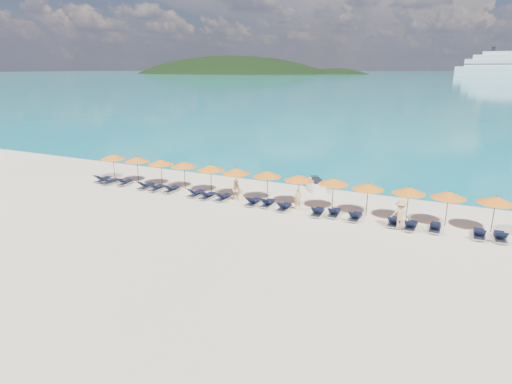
% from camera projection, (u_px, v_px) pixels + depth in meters
% --- Properties ---
extents(ground, '(1400.00, 1400.00, 0.00)m').
position_uv_depth(ground, '(235.00, 222.00, 26.94)').
color(ground, beige).
extents(sea, '(1600.00, 1300.00, 0.01)m').
position_uv_depth(sea, '(458.00, 74.00, 598.14)').
color(sea, '#1FA9B2').
rests_on(sea, ground).
extents(headland_main, '(374.00, 242.00, 126.50)m').
position_uv_depth(headland_main, '(230.00, 100.00, 629.31)').
color(headland_main, black).
rests_on(headland_main, ground).
extents(headland_small, '(162.00, 126.00, 85.50)m').
position_uv_depth(headland_small, '(333.00, 101.00, 583.61)').
color(headland_small, black).
rests_on(headland_small, ground).
extents(jetski, '(2.30, 2.82, 0.96)m').
position_uv_depth(jetski, '(316.00, 185.00, 34.05)').
color(jetski, white).
rests_on(jetski, ground).
extents(beachgoer_a, '(0.59, 0.42, 1.51)m').
position_uv_depth(beachgoer_a, '(298.00, 199.00, 29.11)').
color(beachgoer_a, tan).
rests_on(beachgoer_a, ground).
extents(beachgoer_b, '(0.83, 0.56, 1.58)m').
position_uv_depth(beachgoer_b, '(236.00, 190.00, 31.11)').
color(beachgoer_b, tan).
rests_on(beachgoer_b, ground).
extents(beachgoer_c, '(1.27, 0.74, 1.85)m').
position_uv_depth(beachgoer_c, '(400.00, 215.00, 25.53)').
color(beachgoer_c, tan).
rests_on(beachgoer_c, ground).
extents(umbrella_0, '(2.10, 2.10, 2.28)m').
position_uv_depth(umbrella_0, '(113.00, 157.00, 36.57)').
color(umbrella_0, black).
rests_on(umbrella_0, ground).
extents(umbrella_1, '(2.10, 2.10, 2.28)m').
position_uv_depth(umbrella_1, '(137.00, 159.00, 35.61)').
color(umbrella_1, black).
rests_on(umbrella_1, ground).
extents(umbrella_2, '(2.10, 2.10, 2.28)m').
position_uv_depth(umbrella_2, '(161.00, 162.00, 34.55)').
color(umbrella_2, black).
rests_on(umbrella_2, ground).
extents(umbrella_3, '(2.10, 2.10, 2.28)m').
position_uv_depth(umbrella_3, '(184.00, 164.00, 33.76)').
color(umbrella_3, black).
rests_on(umbrella_3, ground).
extents(umbrella_4, '(2.10, 2.10, 2.28)m').
position_uv_depth(umbrella_4, '(211.00, 168.00, 32.62)').
color(umbrella_4, black).
rests_on(umbrella_4, ground).
extents(umbrella_5, '(2.10, 2.10, 2.28)m').
position_uv_depth(umbrella_5, '(236.00, 171.00, 31.59)').
color(umbrella_5, black).
rests_on(umbrella_5, ground).
extents(umbrella_6, '(2.10, 2.10, 2.28)m').
position_uv_depth(umbrella_6, '(267.00, 174.00, 30.75)').
color(umbrella_6, black).
rests_on(umbrella_6, ground).
extents(umbrella_7, '(2.10, 2.10, 2.28)m').
position_uv_depth(umbrella_7, '(299.00, 178.00, 29.68)').
color(umbrella_7, black).
rests_on(umbrella_7, ground).
extents(umbrella_8, '(2.10, 2.10, 2.28)m').
position_uv_depth(umbrella_8, '(333.00, 181.00, 28.73)').
color(umbrella_8, black).
rests_on(umbrella_8, ground).
extents(umbrella_9, '(2.10, 2.10, 2.28)m').
position_uv_depth(umbrella_9, '(368.00, 186.00, 27.55)').
color(umbrella_9, black).
rests_on(umbrella_9, ground).
extents(umbrella_10, '(2.10, 2.10, 2.28)m').
position_uv_depth(umbrella_10, '(409.00, 190.00, 26.64)').
color(umbrella_10, black).
rests_on(umbrella_10, ground).
extents(umbrella_11, '(2.10, 2.10, 2.28)m').
position_uv_depth(umbrella_11, '(449.00, 195.00, 25.73)').
color(umbrella_11, black).
rests_on(umbrella_11, ground).
extents(umbrella_12, '(2.10, 2.10, 2.28)m').
position_uv_depth(umbrella_12, '(496.00, 200.00, 24.75)').
color(umbrella_12, black).
rests_on(umbrella_12, ground).
extents(lounger_0, '(0.74, 1.74, 0.66)m').
position_uv_depth(lounger_0, '(103.00, 179.00, 36.33)').
color(lounger_0, silver).
rests_on(lounger_0, ground).
extents(lounger_1, '(0.77, 1.75, 0.66)m').
position_uv_depth(lounger_1, '(110.00, 181.00, 35.66)').
color(lounger_1, silver).
rests_on(lounger_1, ground).
extents(lounger_2, '(0.75, 1.74, 0.66)m').
position_uv_depth(lounger_2, '(125.00, 182.00, 35.41)').
color(lounger_2, silver).
rests_on(lounger_2, ground).
extents(lounger_3, '(0.69, 1.72, 0.66)m').
position_uv_depth(lounger_3, '(146.00, 186.00, 34.33)').
color(lounger_3, silver).
rests_on(lounger_3, ground).
extents(lounger_4, '(0.68, 1.72, 0.66)m').
position_uv_depth(lounger_4, '(157.00, 188.00, 33.79)').
color(lounger_4, silver).
rests_on(lounger_4, ground).
extents(lounger_5, '(0.63, 1.70, 0.66)m').
position_uv_depth(lounger_5, '(171.00, 189.00, 33.40)').
color(lounger_5, silver).
rests_on(lounger_5, ground).
extents(lounger_6, '(0.78, 1.75, 0.66)m').
position_uv_depth(lounger_6, '(196.00, 193.00, 32.31)').
color(lounger_6, silver).
rests_on(lounger_6, ground).
extents(lounger_7, '(0.68, 1.72, 0.66)m').
position_uv_depth(lounger_7, '(207.00, 196.00, 31.72)').
color(lounger_7, silver).
rests_on(lounger_7, ground).
extents(lounger_8, '(0.71, 1.73, 0.66)m').
position_uv_depth(lounger_8, '(223.00, 197.00, 31.33)').
color(lounger_8, silver).
rests_on(lounger_8, ground).
extents(lounger_9, '(0.63, 1.71, 0.66)m').
position_uv_depth(lounger_9, '(253.00, 202.00, 30.28)').
color(lounger_9, silver).
rests_on(lounger_9, ground).
extents(lounger_10, '(0.67, 1.72, 0.66)m').
position_uv_depth(lounger_10, '(268.00, 203.00, 29.99)').
color(lounger_10, silver).
rests_on(lounger_10, ground).
extents(lounger_11, '(0.64, 1.71, 0.66)m').
position_uv_depth(lounger_11, '(284.00, 207.00, 29.17)').
color(lounger_11, silver).
rests_on(lounger_11, ground).
extents(lounger_12, '(0.73, 1.74, 0.66)m').
position_uv_depth(lounger_12, '(318.00, 212.00, 28.17)').
color(lounger_12, silver).
rests_on(lounger_12, ground).
extents(lounger_13, '(0.72, 1.73, 0.66)m').
position_uv_depth(lounger_13, '(334.00, 213.00, 28.02)').
color(lounger_13, silver).
rests_on(lounger_13, ground).
extents(lounger_14, '(0.68, 1.72, 0.66)m').
position_uv_depth(lounger_14, '(355.00, 216.00, 27.30)').
color(lounger_14, silver).
rests_on(lounger_14, ground).
extents(lounger_15, '(0.71, 1.73, 0.66)m').
position_uv_depth(lounger_15, '(394.00, 222.00, 26.36)').
color(lounger_15, silver).
rests_on(lounger_15, ground).
extents(lounger_16, '(0.72, 1.74, 0.66)m').
position_uv_depth(lounger_16, '(411.00, 225.00, 25.76)').
color(lounger_16, silver).
rests_on(lounger_16, ground).
extents(lounger_17, '(0.65, 1.71, 0.66)m').
position_uv_depth(lounger_17, '(435.00, 227.00, 25.45)').
color(lounger_17, silver).
rests_on(lounger_17, ground).
extents(lounger_18, '(0.63, 1.70, 0.66)m').
position_uv_depth(lounger_18, '(479.00, 234.00, 24.45)').
color(lounger_18, silver).
rests_on(lounger_18, ground).
extents(lounger_19, '(0.71, 1.73, 0.66)m').
position_uv_depth(lounger_19, '(500.00, 237.00, 24.07)').
color(lounger_19, silver).
rests_on(lounger_19, ground).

